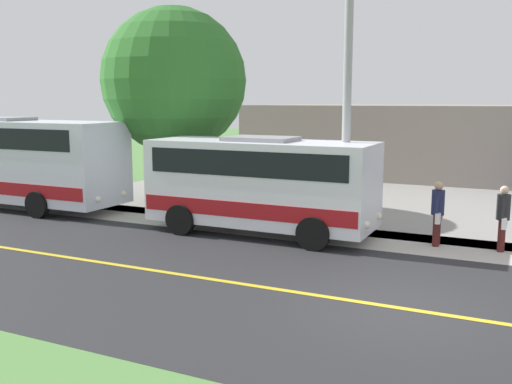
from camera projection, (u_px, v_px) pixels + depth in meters
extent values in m
plane|color=#548442|center=(402.00, 309.00, 10.83)|extent=(120.00, 120.00, 0.00)
cube|color=#28282B|center=(402.00, 309.00, 10.83)|extent=(8.00, 100.00, 0.01)
cube|color=#B2ADA3|center=(441.00, 246.00, 15.46)|extent=(2.40, 100.00, 0.01)
cube|color=gold|center=(402.00, 308.00, 10.83)|extent=(0.16, 100.00, 0.00)
cube|color=white|center=(261.00, 182.00, 16.69)|extent=(2.30, 6.59, 2.38)
cube|color=maroon|center=(261.00, 204.00, 16.79)|extent=(2.34, 6.46, 0.44)
cube|color=black|center=(261.00, 160.00, 16.59)|extent=(2.34, 5.93, 0.70)
cube|color=gray|center=(261.00, 139.00, 16.49)|extent=(1.38, 1.98, 0.12)
cylinder|color=black|center=(340.00, 218.00, 17.02)|extent=(0.25, 0.90, 0.90)
cylinder|color=black|center=(313.00, 234.00, 14.97)|extent=(0.25, 0.90, 0.90)
cylinder|color=black|center=(219.00, 207.00, 18.76)|extent=(0.25, 0.90, 0.90)
cylinder|color=black|center=(180.00, 220.00, 16.71)|extent=(0.25, 0.90, 0.90)
sphere|color=#F2EACC|center=(378.00, 216.00, 15.98)|extent=(0.20, 0.20, 0.20)
sphere|color=#F2EACC|center=(367.00, 225.00, 14.85)|extent=(0.20, 0.20, 0.20)
cylinder|color=black|center=(88.00, 194.00, 21.26)|extent=(0.25, 0.90, 0.90)
cylinder|color=black|center=(37.00, 205.00, 19.10)|extent=(0.25, 0.90, 0.90)
sphere|color=#F2EACC|center=(124.00, 193.00, 19.84)|extent=(0.20, 0.20, 0.20)
sphere|color=#F2EACC|center=(98.00, 199.00, 18.65)|extent=(0.20, 0.20, 0.20)
cylinder|color=#4C1919|center=(502.00, 234.00, 15.02)|extent=(0.18, 0.18, 0.83)
cylinder|color=#4C1919|center=(501.00, 236.00, 14.84)|extent=(0.18, 0.18, 0.83)
cylinder|color=#262628|center=(503.00, 207.00, 14.82)|extent=(0.34, 0.34, 0.66)
sphere|color=beige|center=(505.00, 190.00, 14.75)|extent=(0.23, 0.23, 0.23)
cylinder|color=#262628|center=(504.00, 205.00, 14.97)|extent=(0.28, 0.10, 0.59)
cube|color=white|center=(505.00, 220.00, 15.09)|extent=(0.20, 0.12, 0.28)
cylinder|color=#262628|center=(503.00, 207.00, 14.65)|extent=(0.28, 0.10, 0.59)
cube|color=white|center=(504.00, 224.00, 14.62)|extent=(0.20, 0.12, 0.28)
cylinder|color=#4C1919|center=(437.00, 229.00, 15.58)|extent=(0.18, 0.18, 0.85)
cylinder|color=#4C1919|center=(436.00, 231.00, 15.40)|extent=(0.18, 0.18, 0.85)
cylinder|color=#1E2347|center=(438.00, 202.00, 15.37)|extent=(0.34, 0.34, 0.67)
sphere|color=tan|center=(439.00, 186.00, 15.30)|extent=(0.23, 0.23, 0.23)
cylinder|color=#1E2347|center=(439.00, 200.00, 15.53)|extent=(0.28, 0.10, 0.60)
cube|color=beige|center=(441.00, 215.00, 15.64)|extent=(0.20, 0.12, 0.28)
cylinder|color=#1E2347|center=(437.00, 202.00, 15.20)|extent=(0.28, 0.10, 0.60)
cube|color=white|center=(438.00, 219.00, 15.18)|extent=(0.20, 0.12, 0.28)
cylinder|color=#9E9EA3|center=(347.00, 110.00, 15.84)|extent=(0.24, 0.24, 7.25)
cylinder|color=#4C3826|center=(176.00, 170.00, 21.43)|extent=(0.36, 0.36, 2.62)
sphere|color=#2D6B28|center=(174.00, 80.00, 20.91)|extent=(5.27, 5.27, 5.27)
cube|color=gray|center=(469.00, 140.00, 30.01)|extent=(10.00, 21.86, 3.63)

